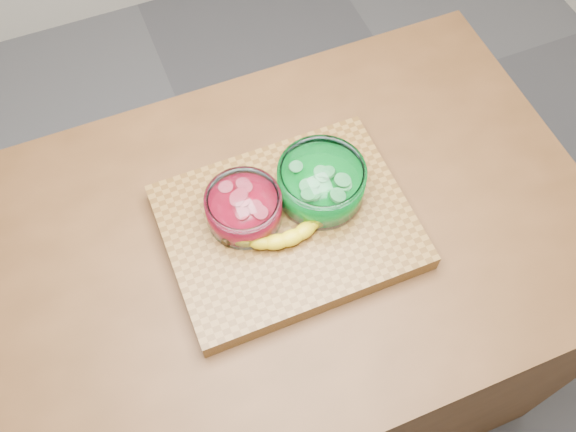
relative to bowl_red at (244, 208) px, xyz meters
name	(u,v)px	position (x,y,z in m)	size (l,w,h in m)	color
ground	(288,369)	(0.07, -0.04, -0.97)	(3.50, 3.50, 0.00)	#56565A
counter	(288,317)	(0.07, -0.04, -0.52)	(1.20, 0.80, 0.90)	#513118
cutting_board	(288,227)	(0.07, -0.04, -0.05)	(0.45, 0.35, 0.04)	brown
bowl_red	(244,208)	(0.00, 0.00, 0.00)	(0.14, 0.14, 0.06)	white
bowl_green	(321,183)	(0.15, -0.01, 0.00)	(0.16, 0.16, 0.08)	white
banana	(284,226)	(0.06, -0.05, -0.02)	(0.24, 0.11, 0.03)	gold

